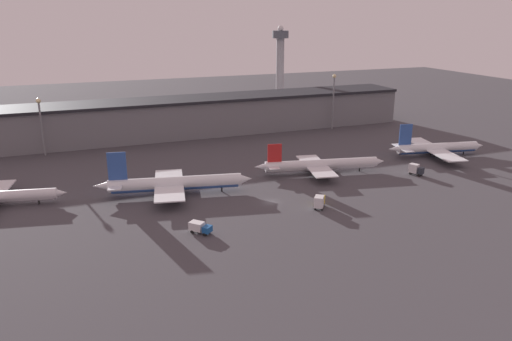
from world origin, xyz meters
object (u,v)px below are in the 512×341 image
Objects in this scene: service_vehicle_2 at (416,169)px; control_tower at (280,62)px; airplane_2 at (320,165)px; airplane_3 at (436,148)px; airplane_1 at (174,184)px; service_vehicle_1 at (319,201)px; service_vehicle_0 at (200,227)px.

control_tower reaches higher than service_vehicle_2.
control_tower reaches higher than airplane_2.
airplane_3 is at bearing 14.96° from airplane_2.
airplane_2 is 8.69× the size of service_vehicle_2.
airplane_1 is 8.97× the size of service_vehicle_2.
airplane_1 is at bearing -165.52° from airplane_3.
control_tower is at bearing 16.69° from service_vehicle_1.
service_vehicle_2 is (-22.53, -16.71, -1.17)m from airplane_3.
airplane_2 is at bearing -140.06° from service_vehicle_2.
control_tower reaches higher than service_vehicle_1.
airplane_1 is 1.02× the size of control_tower.
service_vehicle_2 is at bearing -12.89° from airplane_2.
airplane_2 is at bearing 79.98° from service_vehicle_0.
airplane_3 is at bearing 100.66° from service_vehicle_2.
service_vehicle_0 is (-103.93, -36.02, -1.57)m from airplane_3.
airplane_3 is at bearing -28.49° from service_vehicle_1.
airplane_2 is (51.48, 2.45, -0.44)m from airplane_1.
control_tower is at bearing 109.31° from airplane_3.
control_tower is at bearing 151.22° from service_vehicle_2.
airplane_2 reaches higher than service_vehicle_2.
service_vehicle_0 is at bearing -136.45° from airplane_2.
service_vehicle_0 is at bearing 132.94° from service_vehicle_1.
airplane_1 is 81.95m from service_vehicle_2.
airplane_1 reaches higher than service_vehicle_1.
service_vehicle_0 is at bearing -120.52° from control_tower.
airplane_3 reaches higher than service_vehicle_1.
airplane_3 is at bearing 14.48° from airplane_1.
service_vehicle_1 is 47.72m from service_vehicle_2.
airplane_3 is 6.76× the size of service_vehicle_1.
airplane_1 is 103.91m from airplane_3.
airplane_1 is at bearing 137.35° from service_vehicle_0.
airplane_3 is 116.73m from control_tower.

